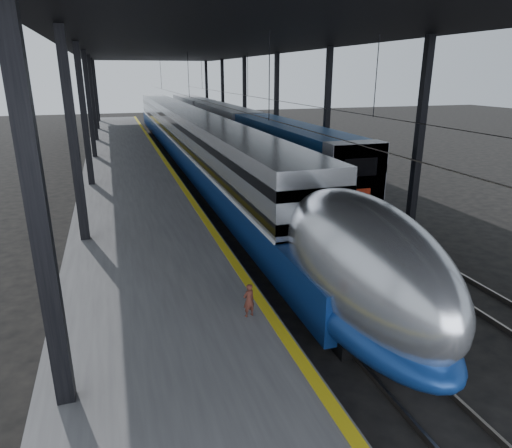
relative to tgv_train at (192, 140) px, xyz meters
name	(u,v)px	position (x,y,z in m)	size (l,w,h in m)	color
ground	(260,295)	(-2.00, -24.46, -2.02)	(160.00, 160.00, 0.00)	black
platform	(128,173)	(-5.50, -4.46, -1.52)	(6.00, 80.00, 1.00)	#4C4C4F
yellow_strip	(167,164)	(-2.70, -4.46, -1.02)	(0.30, 80.00, 0.01)	gold
rails	(236,172)	(2.50, -4.46, -1.94)	(6.52, 80.00, 0.16)	slate
canopy	(198,46)	(-0.10, -4.46, 7.09)	(18.00, 75.00, 9.47)	black
tgv_train	(192,140)	(0.00, 0.00, 0.00)	(3.02, 65.20, 4.33)	silver
second_train	(226,126)	(5.00, 8.62, 0.07)	(3.00, 56.05, 4.14)	navy
child	(249,300)	(-3.27, -27.37, -0.54)	(0.35, 0.23, 0.96)	#4C2219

